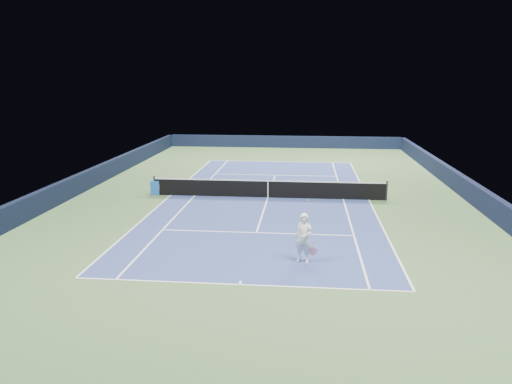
{
  "coord_description": "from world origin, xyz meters",
  "views": [
    {
      "loc": [
        2.01,
        -26.66,
        6.53
      ],
      "look_at": [
        -0.36,
        -3.0,
        1.0
      ],
      "focal_mm": 35.0,
      "sensor_mm": 36.0,
      "label": 1
    }
  ],
  "objects": [
    {
      "name": "sponsor_cube",
      "position": [
        -6.4,
        0.15,
        0.4
      ],
      "size": [
        0.59,
        0.49,
        0.81
      ],
      "color": "blue",
      "rests_on": "ground"
    },
    {
      "name": "service_line_near",
      "position": [
        0.0,
        -6.4,
        0.01
      ],
      "size": [
        8.23,
        0.08,
        0.0
      ],
      "primitive_type": "cube",
      "color": "white",
      "rests_on": "ground"
    },
    {
      "name": "center_mark_near",
      "position": [
        0.0,
        -11.73,
        0.01
      ],
      "size": [
        0.08,
        0.3,
        0.0
      ],
      "primitive_type": "cube",
      "color": "white",
      "rests_on": "ground"
    },
    {
      "name": "tennis_net",
      "position": [
        0.0,
        0.0,
        0.5
      ],
      "size": [
        12.9,
        0.1,
        1.07
      ],
      "color": "black",
      "rests_on": "ground"
    },
    {
      "name": "sideline_doubles_right",
      "position": [
        5.49,
        0.0,
        0.01
      ],
      "size": [
        0.08,
        23.77,
        0.0
      ],
      "primitive_type": "cube",
      "color": "white",
      "rests_on": "ground"
    },
    {
      "name": "wall_far",
      "position": [
        0.0,
        19.82,
        0.55
      ],
      "size": [
        22.0,
        0.35,
        1.1
      ],
      "primitive_type": "cube",
      "color": "black",
      "rests_on": "ground"
    },
    {
      "name": "ground",
      "position": [
        0.0,
        0.0,
        0.0
      ],
      "size": [
        40.0,
        40.0,
        0.0
      ],
      "primitive_type": "plane",
      "color": "#3C5C32",
      "rests_on": "ground"
    },
    {
      "name": "sideline_singles_right",
      "position": [
        4.12,
        0.0,
        0.01
      ],
      "size": [
        0.08,
        23.77,
        0.0
      ],
      "primitive_type": "cube",
      "color": "white",
      "rests_on": "ground"
    },
    {
      "name": "sideline_doubles_left",
      "position": [
        -5.49,
        0.0,
        0.01
      ],
      "size": [
        0.08,
        23.77,
        0.0
      ],
      "primitive_type": "cube",
      "color": "white",
      "rests_on": "ground"
    },
    {
      "name": "wall_left",
      "position": [
        -10.82,
        0.0,
        0.55
      ],
      "size": [
        0.35,
        40.0,
        1.1
      ],
      "primitive_type": "cube",
      "color": "black",
      "rests_on": "ground"
    },
    {
      "name": "sideline_singles_left",
      "position": [
        -4.12,
        0.0,
        0.01
      ],
      "size": [
        0.08,
        23.77,
        0.0
      ],
      "primitive_type": "cube",
      "color": "white",
      "rests_on": "ground"
    },
    {
      "name": "service_line_far",
      "position": [
        0.0,
        6.4,
        0.01
      ],
      "size": [
        8.23,
        0.08,
        0.0
      ],
      "primitive_type": "cube",
      "color": "white",
      "rests_on": "ground"
    },
    {
      "name": "baseline_far",
      "position": [
        0.0,
        11.88,
        0.01
      ],
      "size": [
        10.97,
        0.08,
        0.0
      ],
      "primitive_type": "cube",
      "color": "white",
      "rests_on": "ground"
    },
    {
      "name": "tennis_player",
      "position": [
        2.02,
        -9.65,
        0.9
      ],
      "size": [
        0.86,
        1.35,
        2.08
      ],
      "color": "white",
      "rests_on": "ground"
    },
    {
      "name": "center_service_line",
      "position": [
        0.0,
        0.0,
        0.01
      ],
      "size": [
        0.08,
        12.8,
        0.0
      ],
      "primitive_type": "cube",
      "color": "white",
      "rests_on": "ground"
    },
    {
      "name": "court_surface",
      "position": [
        0.0,
        0.0,
        0.0
      ],
      "size": [
        10.97,
        23.77,
        0.01
      ],
      "primitive_type": "cube",
      "color": "navy",
      "rests_on": "ground"
    },
    {
      "name": "baseline_near",
      "position": [
        0.0,
        -11.88,
        0.01
      ],
      "size": [
        10.97,
        0.08,
        0.0
      ],
      "primitive_type": "cube",
      "color": "white",
      "rests_on": "ground"
    },
    {
      "name": "center_mark_far",
      "position": [
        0.0,
        11.73,
        0.01
      ],
      "size": [
        0.08,
        0.3,
        0.0
      ],
      "primitive_type": "cube",
      "color": "white",
      "rests_on": "ground"
    },
    {
      "name": "wall_right",
      "position": [
        10.82,
        0.0,
        0.55
      ],
      "size": [
        0.35,
        40.0,
        1.1
      ],
      "primitive_type": "cube",
      "color": "black",
      "rests_on": "ground"
    }
  ]
}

